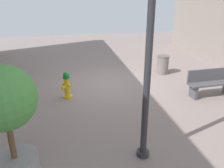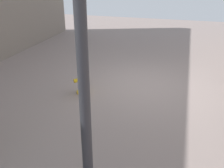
{
  "view_description": "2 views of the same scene",
  "coord_description": "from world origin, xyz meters",
  "views": [
    {
      "loc": [
        1.58,
        8.58,
        3.45
      ],
      "look_at": [
        0.28,
        2.26,
        0.87
      ],
      "focal_mm": 37.32,
      "sensor_mm": 36.0,
      "label": 1
    },
    {
      "loc": [
        -1.03,
        7.0,
        3.23
      ],
      "look_at": [
        0.46,
        1.91,
        0.82
      ],
      "focal_mm": 40.37,
      "sensor_mm": 36.0,
      "label": 2
    }
  ],
  "objects": [
    {
      "name": "street_lamp",
      "position": [
        0.04,
        4.53,
        2.51
      ],
      "size": [
        0.36,
        0.36,
        4.06
      ],
      "color": "#2D2D33",
      "rests_on": "ground_plane"
    },
    {
      "name": "fire_hydrant",
      "position": [
        1.62,
        1.02,
        0.47
      ],
      "size": [
        0.37,
        0.37,
        0.93
      ],
      "color": "gold",
      "rests_on": "ground_plane"
    },
    {
      "name": "ground_plane",
      "position": [
        0.0,
        0.0,
        0.0
      ],
      "size": [
        23.4,
        23.4,
        0.0
      ],
      "primitive_type": "plane",
      "color": "gray"
    }
  ]
}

